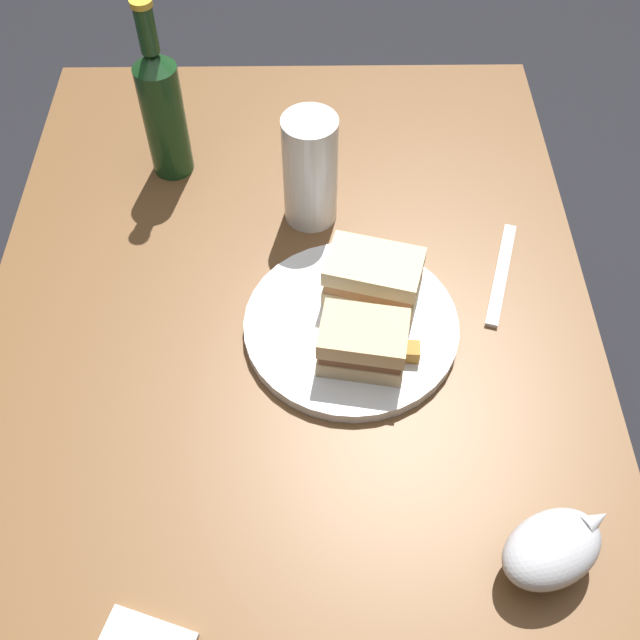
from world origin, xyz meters
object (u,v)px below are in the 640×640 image
at_px(gravy_boat, 553,548).
at_px(cider_bottle, 162,109).
at_px(pint_glass, 310,175).
at_px(sandwich_half_left, 363,343).
at_px(sandwich_half_right, 373,277).
at_px(plate, 351,326).
at_px(fork, 501,274).

bearing_deg(gravy_boat, cider_bottle, -143.76).
bearing_deg(pint_glass, sandwich_half_left, 13.28).
distance_m(sandwich_half_right, cider_bottle, 0.39).
relative_size(plate, fork, 1.50).
relative_size(plate, gravy_boat, 2.05).
xyz_separation_m(plate, pint_glass, (-0.20, -0.05, 0.07)).
relative_size(pint_glass, gravy_boat, 1.26).
bearing_deg(pint_glass, plate, 13.70).
height_order(sandwich_half_left, pint_glass, pint_glass).
xyz_separation_m(sandwich_half_left, pint_glass, (-0.26, -0.06, 0.03)).
xyz_separation_m(gravy_boat, cider_bottle, (-0.61, -0.44, 0.07)).
height_order(plate, sandwich_half_right, sandwich_half_right).
bearing_deg(sandwich_half_left, pint_glass, -166.72).
distance_m(sandwich_half_right, gravy_boat, 0.38).
relative_size(sandwich_half_left, sandwich_half_right, 0.85).
bearing_deg(plate, fork, 113.20).
bearing_deg(fork, sandwich_half_right, -60.00).
relative_size(plate, sandwich_half_right, 2.04).
relative_size(plate, pint_glass, 1.63).
distance_m(pint_glass, fork, 0.29).
xyz_separation_m(plate, fork, (-0.09, 0.20, -0.00)).
height_order(sandwich_half_left, cider_bottle, cider_bottle).
relative_size(sandwich_half_right, cider_bottle, 0.49).
xyz_separation_m(sandwich_half_left, gravy_boat, (0.25, 0.18, -0.01)).
xyz_separation_m(sandwich_half_right, pint_glass, (-0.16, -0.08, 0.03)).
xyz_separation_m(plate, gravy_boat, (0.30, 0.19, 0.03)).
relative_size(sandwich_half_right, fork, 0.74).
height_order(sandwich_half_right, cider_bottle, cider_bottle).
bearing_deg(sandwich_half_left, sandwich_half_right, 170.15).
xyz_separation_m(pint_glass, gravy_boat, (0.50, 0.24, -0.03)).
bearing_deg(gravy_boat, fork, 177.70).
bearing_deg(plate, sandwich_half_left, 11.65).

